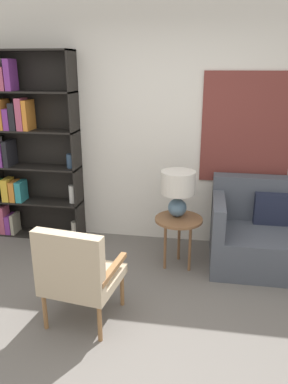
{
  "coord_description": "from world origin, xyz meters",
  "views": [
    {
      "loc": [
        0.51,
        -2.19,
        2.02
      ],
      "look_at": [
        -0.03,
        1.08,
        0.9
      ],
      "focal_mm": 35.0,
      "sensor_mm": 36.0,
      "label": 1
    }
  ],
  "objects_px": {
    "side_table": "(179,224)",
    "table_lamp": "(178,188)",
    "armchair": "(77,272)",
    "bookshelf": "(23,145)"
  },
  "relations": [
    {
      "from": "side_table",
      "to": "table_lamp",
      "type": "distance_m",
      "value": 0.38
    },
    {
      "from": "bookshelf",
      "to": "table_lamp",
      "type": "xyz_separation_m",
      "value": [
        1.86,
        -0.45,
        -0.29
      ]
    },
    {
      "from": "side_table",
      "to": "armchair",
      "type": "bearing_deg",
      "value": -123.49
    },
    {
      "from": "table_lamp",
      "to": "armchair",
      "type": "bearing_deg",
      "value": -121.39
    },
    {
      "from": "armchair",
      "to": "table_lamp",
      "type": "height_order",
      "value": "table_lamp"
    },
    {
      "from": "side_table",
      "to": "table_lamp",
      "type": "relative_size",
      "value": 1.14
    },
    {
      "from": "side_table",
      "to": "table_lamp",
      "type": "bearing_deg",
      "value": 112.9
    },
    {
      "from": "table_lamp",
      "to": "side_table",
      "type": "bearing_deg",
      "value": -67.1
    },
    {
      "from": "bookshelf",
      "to": "armchair",
      "type": "xyz_separation_m",
      "value": [
        1.17,
        -1.58,
        -0.65
      ]
    },
    {
      "from": "armchair",
      "to": "table_lamp",
      "type": "relative_size",
      "value": 1.81
    }
  ]
}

